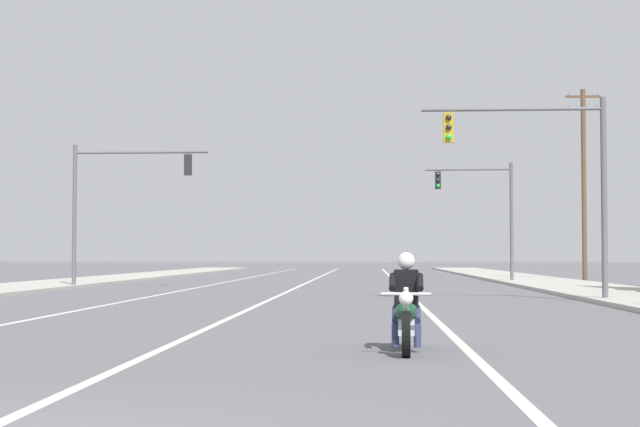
% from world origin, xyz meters
% --- Properties ---
extents(lane_stripe_center, '(0.16, 100.00, 0.01)m').
position_xyz_m(lane_stripe_center, '(-0.23, 45.00, 0.00)').
color(lane_stripe_center, beige).
rests_on(lane_stripe_center, ground).
extents(lane_stripe_left, '(0.16, 100.00, 0.01)m').
position_xyz_m(lane_stripe_left, '(-4.53, 45.00, 0.00)').
color(lane_stripe_left, beige).
rests_on(lane_stripe_left, ground).
extents(lane_stripe_right, '(0.16, 100.00, 0.01)m').
position_xyz_m(lane_stripe_right, '(4.34, 45.00, 0.00)').
color(lane_stripe_right, beige).
rests_on(lane_stripe_right, ground).
extents(sidewalk_kerb_right, '(4.40, 110.00, 0.14)m').
position_xyz_m(sidewalk_kerb_right, '(11.62, 40.00, 0.07)').
color(sidewalk_kerb_right, '#ADA89E').
rests_on(sidewalk_kerb_right, ground).
extents(sidewalk_kerb_left, '(4.40, 110.00, 0.14)m').
position_xyz_m(sidewalk_kerb_left, '(-11.62, 40.00, 0.07)').
color(sidewalk_kerb_left, '#ADA89E').
rests_on(sidewalk_kerb_left, ground).
extents(motorcycle_with_rider, '(0.70, 2.19, 1.46)m').
position_xyz_m(motorcycle_with_rider, '(3.43, 7.82, 0.59)').
color(motorcycle_with_rider, black).
rests_on(motorcycle_with_rider, ground).
extents(traffic_signal_near_right, '(5.57, 0.37, 6.20)m').
position_xyz_m(traffic_signal_near_right, '(8.37, 23.44, 4.14)').
color(traffic_signal_near_right, '#56565B').
rests_on(traffic_signal_near_right, ground).
extents(traffic_signal_near_left, '(5.93, 0.37, 6.20)m').
position_xyz_m(traffic_signal_near_left, '(-8.09, 35.57, 4.16)').
color(traffic_signal_near_left, '#56565B').
rests_on(traffic_signal_near_left, ground).
extents(traffic_signal_mid_right, '(4.51, 0.37, 6.20)m').
position_xyz_m(traffic_signal_mid_right, '(9.01, 44.81, 4.07)').
color(traffic_signal_mid_right, '#56565B').
rests_on(traffic_signal_mid_right, ground).
extents(utility_pole_right_far, '(1.87, 0.26, 10.48)m').
position_xyz_m(utility_pole_right_far, '(14.64, 47.79, 5.57)').
color(utility_pole_right_far, brown).
rests_on(utility_pole_right_far, ground).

